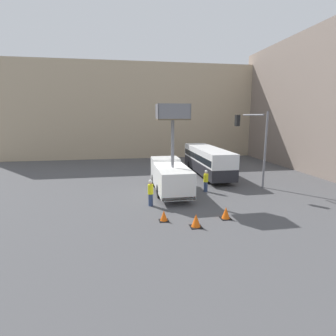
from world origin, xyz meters
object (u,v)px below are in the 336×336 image
at_px(traffic_light_pole, 256,138).
at_px(traffic_cone_far_side, 196,221).
at_px(road_worker_near_truck, 151,193).
at_px(road_worker_directing, 206,181).
at_px(city_bus, 207,159).
at_px(traffic_cone_mid_road, 164,216).
at_px(utility_truck, 170,174).
at_px(traffic_cone_near_truck, 226,213).

relative_size(traffic_light_pole, traffic_cone_far_side, 8.60).
xyz_separation_m(traffic_light_pole, road_worker_near_truck, (-9.26, -3.03, -3.43)).
relative_size(road_worker_directing, traffic_cone_far_side, 2.40).
distance_m(road_worker_near_truck, traffic_cone_far_side, 4.58).
height_order(city_bus, traffic_cone_mid_road, city_bus).
bearing_deg(traffic_light_pole, road_worker_directing, -176.08).
bearing_deg(utility_truck, road_worker_near_truck, -123.43).
height_order(road_worker_near_truck, traffic_cone_mid_road, road_worker_near_truck).
distance_m(city_bus, traffic_light_pole, 6.68).
distance_m(road_worker_directing, traffic_cone_near_truck, 5.90).
relative_size(utility_truck, road_worker_directing, 3.85).
distance_m(traffic_light_pole, traffic_cone_near_truck, 8.88).
xyz_separation_m(traffic_cone_near_truck, traffic_cone_mid_road, (-3.79, 0.28, -0.04)).
bearing_deg(city_bus, road_worker_near_truck, 148.42).
relative_size(road_worker_directing, traffic_cone_mid_road, 2.79).
relative_size(road_worker_directing, traffic_cone_near_truck, 2.50).
bearing_deg(traffic_cone_mid_road, city_bus, 60.86).
bearing_deg(road_worker_near_truck, utility_truck, -47.15).
xyz_separation_m(utility_truck, traffic_cone_far_side, (0.28, -6.84, -1.20)).
xyz_separation_m(traffic_light_pole, traffic_cone_far_side, (-7.11, -7.03, -4.01)).
relative_size(city_bus, traffic_cone_far_side, 13.31).
bearing_deg(traffic_light_pole, traffic_cone_mid_road, -146.21).
bearing_deg(traffic_cone_far_side, traffic_cone_mid_road, 144.90).
bearing_deg(traffic_light_pole, traffic_cone_far_side, -135.31).
distance_m(utility_truck, city_bus, 7.73).
xyz_separation_m(road_worker_near_truck, traffic_cone_near_truck, (4.28, -3.12, -0.60)).
xyz_separation_m(traffic_cone_near_truck, traffic_cone_far_side, (-2.13, -0.88, 0.01)).
bearing_deg(utility_truck, traffic_cone_mid_road, -103.66).
bearing_deg(traffic_cone_mid_road, traffic_light_pole, 33.79).
relative_size(utility_truck, traffic_cone_far_side, 9.24).
height_order(road_worker_directing, traffic_cone_mid_road, road_worker_directing).
bearing_deg(road_worker_near_truck, traffic_cone_near_truck, -139.77).
xyz_separation_m(traffic_light_pole, road_worker_directing, (-4.39, -0.30, -3.46)).
bearing_deg(traffic_cone_near_truck, traffic_cone_mid_road, 175.72).
distance_m(road_worker_near_truck, traffic_cone_mid_road, 2.95).
height_order(city_bus, traffic_cone_far_side, city_bus).
bearing_deg(city_bus, road_worker_directing, 167.92).
height_order(road_worker_near_truck, traffic_cone_near_truck, road_worker_near_truck).
distance_m(road_worker_directing, traffic_cone_mid_road, 7.10).
distance_m(traffic_light_pole, traffic_cone_far_side, 10.77).
bearing_deg(utility_truck, city_bus, 49.23).
height_order(road_worker_near_truck, traffic_cone_far_side, road_worker_near_truck).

